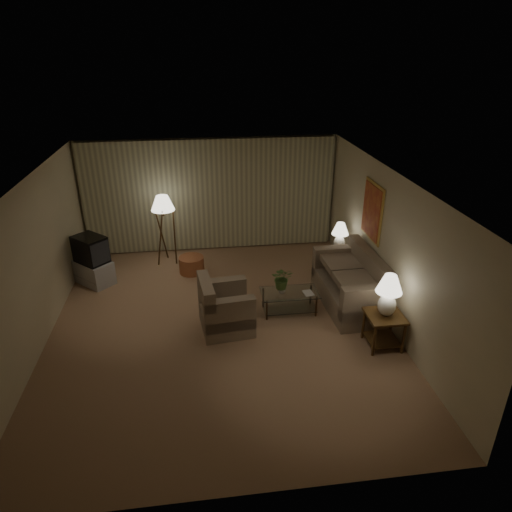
{
  "coord_description": "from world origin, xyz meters",
  "views": [
    {
      "loc": [
        -0.29,
        -7.0,
        4.66
      ],
      "look_at": [
        0.72,
        0.6,
        1.04
      ],
      "focal_mm": 32.0,
      "sensor_mm": 36.0,
      "label": 1
    }
  ],
  "objects": [
    {
      "name": "ground",
      "position": [
        0.0,
        0.0,
        0.0
      ],
      "size": [
        7.0,
        7.0,
        0.0
      ],
      "primitive_type": "plane",
      "color": "#906D4F",
      "rests_on": "ground"
    },
    {
      "name": "room_shell",
      "position": [
        0.02,
        1.51,
        1.75
      ],
      "size": [
        6.04,
        7.02,
        2.72
      ],
      "color": "#BFB492",
      "rests_on": "ground"
    },
    {
      "name": "sofa",
      "position": [
        2.5,
        0.36,
        0.42
      ],
      "size": [
        1.97,
        1.09,
        0.85
      ],
      "rotation": [
        0.0,
        0.0,
        -1.54
      ],
      "color": "gray",
      "rests_on": "ground"
    },
    {
      "name": "armchair",
      "position": [
        0.09,
        -0.12,
        0.39
      ],
      "size": [
        1.12,
        1.08,
        0.77
      ],
      "rotation": [
        0.0,
        0.0,
        1.69
      ],
      "color": "gray",
      "rests_on": "ground"
    },
    {
      "name": "side_table_near",
      "position": [
        2.65,
        -0.99,
        0.42
      ],
      "size": [
        0.6,
        0.6,
        0.6
      ],
      "color": "#3D2610",
      "rests_on": "ground"
    },
    {
      "name": "side_table_far",
      "position": [
        2.65,
        1.61,
        0.4
      ],
      "size": [
        0.52,
        0.44,
        0.6
      ],
      "color": "#3D2610",
      "rests_on": "ground"
    },
    {
      "name": "table_lamp_near",
      "position": [
        2.65,
        -0.99,
        1.03
      ],
      "size": [
        0.43,
        0.43,
        0.73
      ],
      "color": "white",
      "rests_on": "side_table_near"
    },
    {
      "name": "table_lamp_far",
      "position": [
        2.65,
        1.61,
        0.97
      ],
      "size": [
        0.36,
        0.36,
        0.62
      ],
      "color": "white",
      "rests_on": "side_table_far"
    },
    {
      "name": "coffee_table",
      "position": [
        1.31,
        0.26,
        0.28
      ],
      "size": [
        1.07,
        0.58,
        0.41
      ],
      "color": "silver",
      "rests_on": "ground"
    },
    {
      "name": "tv_cabinet",
      "position": [
        -2.55,
        1.93,
        0.25
      ],
      "size": [
        1.28,
        1.28,
        0.5
      ],
      "primitive_type": "cube",
      "rotation": [
        0.0,
        0.0,
        -0.76
      ],
      "color": "#A9A9AB",
      "rests_on": "ground"
    },
    {
      "name": "crt_tv",
      "position": [
        -2.55,
        1.93,
        0.78
      ],
      "size": [
        1.12,
        1.12,
        0.56
      ],
      "primitive_type": "cube",
      "rotation": [
        0.0,
        0.0,
        -0.76
      ],
      "color": "black",
      "rests_on": "tv_cabinet"
    },
    {
      "name": "floor_lamp",
      "position": [
        -1.07,
        2.75,
        0.84
      ],
      "size": [
        0.52,
        0.52,
        1.61
      ],
      "color": "#3D2610",
      "rests_on": "ground"
    },
    {
      "name": "ottoman",
      "position": [
        -0.51,
        2.15,
        0.18
      ],
      "size": [
        0.72,
        0.72,
        0.37
      ],
      "primitive_type": "cylinder",
      "rotation": [
        0.0,
        0.0,
        0.39
      ],
      "color": "#9A5E34",
      "rests_on": "ground"
    },
    {
      "name": "vase",
      "position": [
        1.16,
        0.26,
        0.49
      ],
      "size": [
        0.17,
        0.17,
        0.15
      ],
      "primitive_type": "imported",
      "rotation": [
        0.0,
        0.0,
        -0.21
      ],
      "color": "silver",
      "rests_on": "coffee_table"
    },
    {
      "name": "flowers",
      "position": [
        1.16,
        0.26,
        0.78
      ],
      "size": [
        0.43,
        0.39,
        0.43
      ],
      "primitive_type": "imported",
      "rotation": [
        0.0,
        0.0,
        -0.15
      ],
      "color": "#496D30",
      "rests_on": "vase"
    },
    {
      "name": "book",
      "position": [
        1.56,
        0.16,
        0.42
      ],
      "size": [
        0.2,
        0.25,
        0.02
      ],
      "primitive_type": "imported",
      "rotation": [
        0.0,
        0.0,
        0.13
      ],
      "color": "olive",
      "rests_on": "coffee_table"
    }
  ]
}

